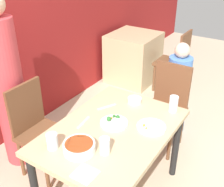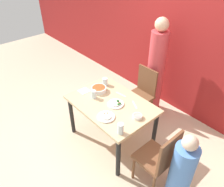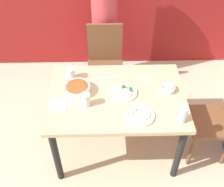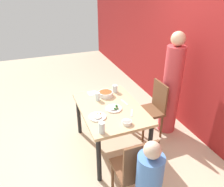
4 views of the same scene
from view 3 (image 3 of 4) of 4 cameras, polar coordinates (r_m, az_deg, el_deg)
ground_plane at (r=2.98m, az=0.82°, el=-10.33°), size 10.00×10.00×0.00m
dining_table at (r=2.50m, az=0.97°, el=-1.85°), size 1.19×0.83×0.72m
chair_adult_spot at (r=3.15m, az=-1.36°, el=6.28°), size 0.40×0.40×0.91m
chair_child_spot at (r=2.74m, az=20.97°, el=-4.51°), size 0.40×0.40×0.91m
person_adult at (r=3.24m, az=-1.48°, el=13.88°), size 0.28×0.28×1.68m
bowl_curry at (r=2.46m, az=-7.05°, el=0.95°), size 0.22×0.22×0.07m
plate_rice_adult at (r=2.26m, az=5.86°, el=-4.42°), size 0.23×0.23×0.05m
plate_rice_child at (r=2.44m, az=2.61°, el=0.30°), size 0.23×0.23×0.06m
bowl_rice_small at (r=2.51m, az=11.26°, el=1.01°), size 0.13×0.13×0.04m
glass_water_tall at (r=2.59m, az=-8.42°, el=4.02°), size 0.08×0.08×0.12m
glass_water_short at (r=2.32m, az=-5.32°, el=-1.24°), size 0.07×0.07×0.12m
glass_water_center at (r=2.25m, az=14.15°, el=-4.10°), size 0.07×0.07×0.14m
napkin_folded at (r=2.38m, az=-10.87°, el=-2.44°), size 0.14×0.14×0.01m
fork_steel at (r=2.60m, az=-0.42°, el=3.35°), size 0.18×0.04×0.01m
spoon_steel at (r=2.61m, az=6.23°, el=3.10°), size 0.17×0.10×0.01m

